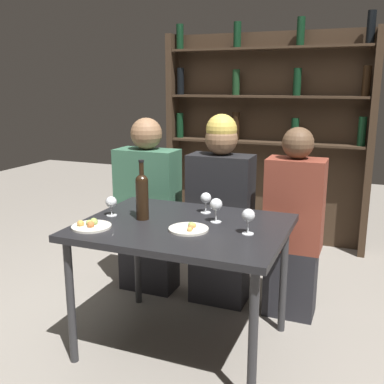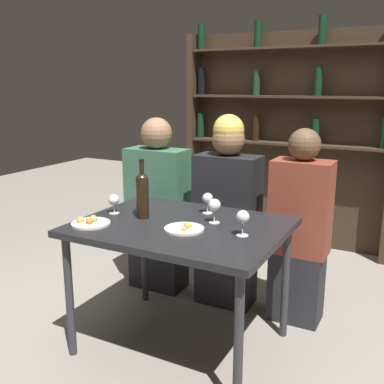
% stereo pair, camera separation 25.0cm
% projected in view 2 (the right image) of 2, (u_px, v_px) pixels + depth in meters
% --- Properties ---
extents(ground_plane, '(10.00, 10.00, 0.00)m').
position_uv_depth(ground_plane, '(182.00, 344.00, 2.60)').
color(ground_plane, gray).
extents(dining_table, '(1.10, 0.85, 0.73)m').
position_uv_depth(dining_table, '(181.00, 236.00, 2.45)').
color(dining_table, black).
rests_on(dining_table, ground_plane).
extents(wine_rack_wall, '(1.88, 0.21, 2.04)m').
position_uv_depth(wine_rack_wall, '(286.00, 132.00, 4.04)').
color(wine_rack_wall, '#38281C').
rests_on(wine_rack_wall, ground_plane).
extents(wine_bottle, '(0.07, 0.07, 0.34)m').
position_uv_depth(wine_bottle, '(143.00, 193.00, 2.51)').
color(wine_bottle, black).
rests_on(wine_bottle, dining_table).
extents(wine_glass_0, '(0.07, 0.07, 0.14)m').
position_uv_depth(wine_glass_0, '(214.00, 206.00, 2.43)').
color(wine_glass_0, silver).
rests_on(wine_glass_0, dining_table).
extents(wine_glass_1, '(0.06, 0.06, 0.11)m').
position_uv_depth(wine_glass_1, '(114.00, 201.00, 2.61)').
color(wine_glass_1, silver).
rests_on(wine_glass_1, dining_table).
extents(wine_glass_2, '(0.07, 0.07, 0.13)m').
position_uv_depth(wine_glass_2, '(243.00, 218.00, 2.22)').
color(wine_glass_2, silver).
rests_on(wine_glass_2, dining_table).
extents(wine_glass_3, '(0.06, 0.06, 0.12)m').
position_uv_depth(wine_glass_3, '(208.00, 199.00, 2.61)').
color(wine_glass_3, silver).
rests_on(wine_glass_3, dining_table).
extents(food_plate_0, '(0.21, 0.21, 0.04)m').
position_uv_depth(food_plate_0, '(185.00, 228.00, 2.33)').
color(food_plate_0, silver).
rests_on(food_plate_0, dining_table).
extents(food_plate_1, '(0.21, 0.21, 0.05)m').
position_uv_depth(food_plate_1, '(90.00, 222.00, 2.42)').
color(food_plate_1, silver).
rests_on(food_plate_1, dining_table).
extents(seated_person_left, '(0.43, 0.22, 1.25)m').
position_uv_depth(seated_person_left, '(158.00, 210.00, 3.22)').
color(seated_person_left, '#26262B').
rests_on(seated_person_left, ground_plane).
extents(seated_person_center, '(0.42, 0.22, 1.28)m').
position_uv_depth(seated_person_center, '(227.00, 215.00, 2.97)').
color(seated_person_center, '#26262B').
rests_on(seated_person_center, ground_plane).
extents(seated_person_right, '(0.35, 0.22, 1.22)m').
position_uv_depth(seated_person_right, '(299.00, 233.00, 2.76)').
color(seated_person_right, '#26262B').
rests_on(seated_person_right, ground_plane).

